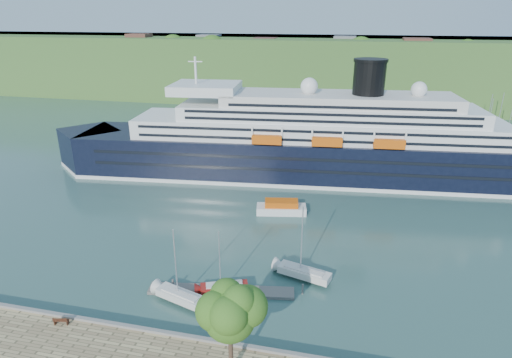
% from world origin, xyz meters
% --- Properties ---
extents(ground, '(400.00, 400.00, 0.00)m').
position_xyz_m(ground, '(0.00, 0.00, 0.00)').
color(ground, '#30564C').
rests_on(ground, ground).
extents(far_hillside, '(400.00, 50.00, 24.00)m').
position_xyz_m(far_hillside, '(0.00, 145.00, 12.00)').
color(far_hillside, '#365D25').
rests_on(far_hillside, ground).
extents(quay_coping, '(220.00, 0.50, 0.30)m').
position_xyz_m(quay_coping, '(0.00, -0.20, 1.15)').
color(quay_coping, slate).
rests_on(quay_coping, promenade).
extents(cruise_ship, '(111.07, 27.12, 24.71)m').
position_xyz_m(cruise_ship, '(6.29, 53.14, 12.35)').
color(cruise_ship, black).
rests_on(cruise_ship, ground).
extents(park_bench, '(1.75, 1.00, 1.06)m').
position_xyz_m(park_bench, '(-13.92, -1.30, 1.53)').
color(park_bench, '#492414').
rests_on(park_bench, promenade).
extents(promenade_tree, '(6.42, 6.42, 10.64)m').
position_xyz_m(promenade_tree, '(6.02, -3.59, 6.32)').
color(promenade_tree, '#296119').
rests_on(promenade_tree, promenade).
extents(floating_pontoon, '(18.41, 5.18, 0.41)m').
position_xyz_m(floating_pontoon, '(0.94, 9.40, 0.20)').
color(floating_pontoon, slate).
rests_on(floating_pontoon, ground).
extents(sailboat_white_near, '(7.57, 4.10, 9.42)m').
position_xyz_m(sailboat_white_near, '(-3.06, 6.24, 4.71)').
color(sailboat_white_near, silver).
rests_on(sailboat_white_near, ground).
extents(sailboat_red, '(6.72, 3.99, 8.40)m').
position_xyz_m(sailboat_red, '(1.41, 9.27, 4.20)').
color(sailboat_red, maroon).
rests_on(sailboat_red, ground).
extents(sailboat_white_far, '(8.00, 4.15, 9.96)m').
position_xyz_m(sailboat_white_far, '(10.73, 14.50, 4.98)').
color(sailboat_white_far, silver).
rests_on(sailboat_white_far, ground).
extents(tender_launch, '(9.11, 4.55, 2.41)m').
position_xyz_m(tender_launch, '(4.39, 33.67, 1.20)').
color(tender_launch, '#D1530C').
rests_on(tender_launch, ground).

